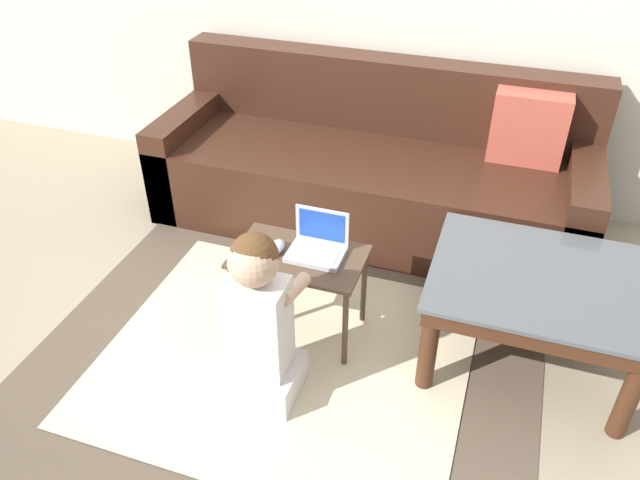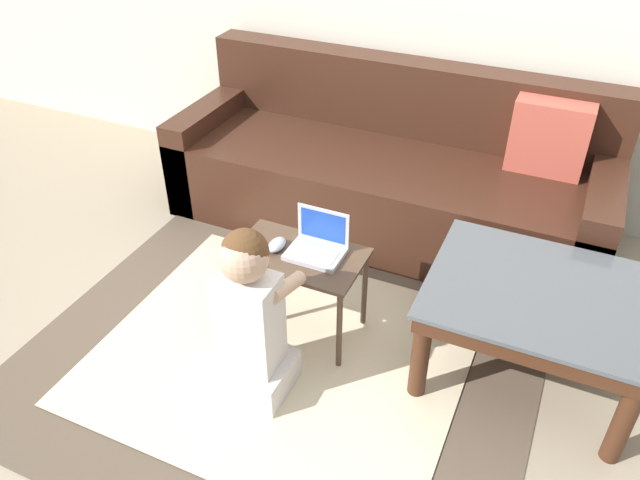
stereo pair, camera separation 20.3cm
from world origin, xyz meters
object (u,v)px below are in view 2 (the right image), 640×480
Objects in this scene: laptop at (317,247)px; person_seated at (250,318)px; computer_mouse at (277,245)px; laptop_desk at (299,265)px; couch at (390,175)px; coffee_table at (538,304)px.

person_seated is (-0.09, -0.41, -0.09)m from laptop.
laptop is 0.31× the size of person_seated.
laptop reaches higher than computer_mouse.
computer_mouse is (-0.17, -0.04, -0.01)m from laptop.
laptop is at bearing 27.58° from laptop_desk.
couch is at bearing 86.37° from laptop_desk.
couch is 1.23m from coffee_table.
couch is 3.05× the size of person_seated.
person_seated is at bearing -93.61° from laptop_desk.
laptop_desk is 2.37× the size of laptop.
couch is 0.97m from laptop.
laptop reaches higher than coffee_table.
coffee_table is at bearing 8.59° from laptop_desk.
laptop_desk is (-0.94, -0.14, -0.01)m from coffee_table.
couch is 21.00× the size of computer_mouse.
coffee_table is 1.10m from person_seated.
person_seated is (-0.09, -1.36, 0.07)m from couch.
laptop is 0.17m from computer_mouse.
coffee_table is 1.55× the size of laptop_desk.
laptop_desk is at bearing -93.63° from couch.
laptop is (0.01, -0.95, 0.16)m from couch.
coffee_table is at bearing 27.89° from person_seated.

